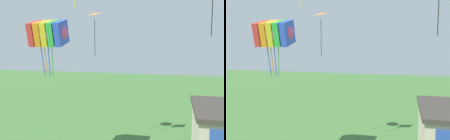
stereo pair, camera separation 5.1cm
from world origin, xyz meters
TOP-DOWN VIEW (x-y plane):
  - kite_rainbow_parafoil at (-4.87, 9.36)m, footprint 2.74×1.89m
  - kite_orange_delta at (-2.99, 13.26)m, footprint 1.54×1.53m

SIDE VIEW (x-z plane):
  - kite_rainbow_parafoil at x=-4.87m, z-range 6.88..10.57m
  - kite_orange_delta at x=-2.99m, z-range 8.52..11.95m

